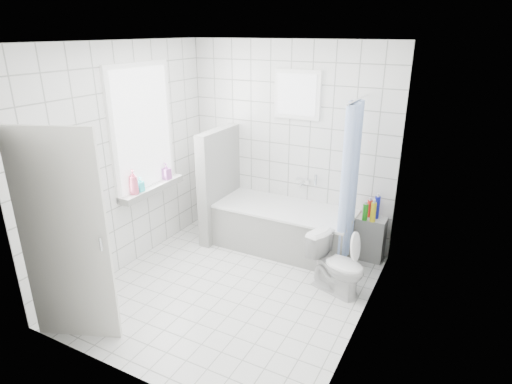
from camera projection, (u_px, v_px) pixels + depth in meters
The scene contains 19 objects.
ground at pixel (232, 288), 4.77m from camera, with size 3.00×3.00×0.00m, color white.
ceiling at pixel (227, 41), 3.84m from camera, with size 3.00×3.00×0.00m, color white.
wall_back at pixel (289, 145), 5.55m from camera, with size 2.80×0.02×2.60m, color white.
wall_front at pixel (122, 238), 3.07m from camera, with size 2.80×0.02×2.60m, color white.
wall_left at pixel (125, 160), 4.91m from camera, with size 0.02×3.00×2.60m, color white.
wall_right at pixel (369, 202), 3.70m from camera, with size 0.02×3.00×2.60m, color white.
window_left at pixel (144, 129), 5.04m from camera, with size 0.01×0.90×1.40m, color white.
window_back at pixel (297, 95), 5.24m from camera, with size 0.50×0.01×0.50m, color white.
window_sill at pixel (152, 189), 5.28m from camera, with size 0.18×1.02×0.08m, color white.
door at pixel (64, 240), 3.70m from camera, with size 0.04×0.80×2.00m, color silver.
bathtub at pixel (284, 228), 5.54m from camera, with size 1.77×0.77×0.58m.
partition_wall at pixel (219, 184), 5.75m from camera, with size 0.15×0.85×1.50m, color white.
tiled_ledge at pixel (368, 238), 5.32m from camera, with size 0.40×0.24×0.55m, color white.
toilet at pixel (337, 265), 4.62m from camera, with size 0.36×0.63×0.65m, color white.
curtain_rod at pixel (358, 100), 4.56m from camera, with size 0.02×0.02×0.80m, color silver.
shower_curtain at pixel (348, 183), 4.77m from camera, with size 0.14×0.48×1.78m, color #4A75D9, non-canonical shape.
tub_faucet at pixel (303, 181), 5.58m from camera, with size 0.18×0.06×0.06m, color silver.
sill_bottles at pixel (144, 179), 5.11m from camera, with size 0.15×0.73×0.30m.
ledge_bottles at pixel (372, 210), 5.14m from camera, with size 0.17×0.19×0.28m.
Camera 1 is at (2.12, -3.49, 2.70)m, focal length 30.00 mm.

